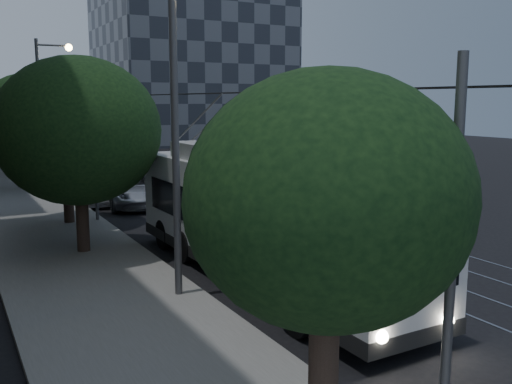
{
  "coord_description": "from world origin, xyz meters",
  "views": [
    {
      "loc": [
        -11.07,
        -15.13,
        5.39
      ],
      "look_at": [
        -0.58,
        3.96,
        1.87
      ],
      "focal_mm": 40.0,
      "sensor_mm": 36.0,
      "label": 1
    }
  ],
  "objects_px": {
    "car_white_d": "(70,162)",
    "streetlamp_far": "(46,98)",
    "trolleybus": "(258,219)",
    "car_white_b": "(88,172)",
    "pickup_silver": "(131,189)",
    "car_white_a": "(95,191)",
    "streetlamp_near": "(189,103)",
    "car_white_c": "(82,167)"
  },
  "relations": [
    {
      "from": "car_white_c",
      "to": "car_white_d",
      "type": "bearing_deg",
      "value": 114.33
    },
    {
      "from": "trolleybus",
      "to": "car_white_b",
      "type": "xyz_separation_m",
      "value": [
        0.1,
        23.37,
        -1.14
      ]
    },
    {
      "from": "car_white_c",
      "to": "trolleybus",
      "type": "bearing_deg",
      "value": -66.11
    },
    {
      "from": "trolleybus",
      "to": "car_white_b",
      "type": "relative_size",
      "value": 2.81
    },
    {
      "from": "trolleybus",
      "to": "car_white_c",
      "type": "xyz_separation_m",
      "value": [
        0.2,
        25.82,
        -1.09
      ]
    },
    {
      "from": "car_white_a",
      "to": "car_white_b",
      "type": "relative_size",
      "value": 0.85
    },
    {
      "from": "trolleybus",
      "to": "car_white_b",
      "type": "bearing_deg",
      "value": 88.59
    },
    {
      "from": "car_white_b",
      "to": "streetlamp_near",
      "type": "xyz_separation_m",
      "value": [
        -2.51,
        -23.95,
        4.63
      ]
    },
    {
      "from": "car_white_a",
      "to": "streetlamp_near",
      "type": "distance_m",
      "value": 16.36
    },
    {
      "from": "pickup_silver",
      "to": "streetlamp_far",
      "type": "relative_size",
      "value": 0.66
    },
    {
      "from": "car_white_d",
      "to": "streetlamp_near",
      "type": "xyz_separation_m",
      "value": [
        -2.61,
        -30.48,
        4.56
      ]
    },
    {
      "from": "trolleybus",
      "to": "pickup_silver",
      "type": "distance_m",
      "value": 13.94
    },
    {
      "from": "pickup_silver",
      "to": "car_white_c",
      "type": "distance_m",
      "value": 11.92
    },
    {
      "from": "car_white_d",
      "to": "car_white_c",
      "type": "bearing_deg",
      "value": -81.61
    },
    {
      "from": "trolleybus",
      "to": "streetlamp_far",
      "type": "height_order",
      "value": "streetlamp_far"
    },
    {
      "from": "car_white_a",
      "to": "car_white_b",
      "type": "bearing_deg",
      "value": 85.63
    },
    {
      "from": "car_white_a",
      "to": "car_white_b",
      "type": "distance_m",
      "value": 8.43
    },
    {
      "from": "car_white_c",
      "to": "streetlamp_near",
      "type": "relative_size",
      "value": 0.52
    },
    {
      "from": "car_white_d",
      "to": "streetlamp_near",
      "type": "height_order",
      "value": "streetlamp_near"
    },
    {
      "from": "car_white_b",
      "to": "streetlamp_near",
      "type": "relative_size",
      "value": 0.55
    },
    {
      "from": "pickup_silver",
      "to": "car_white_a",
      "type": "distance_m",
      "value": 1.99
    },
    {
      "from": "car_white_c",
      "to": "streetlamp_near",
      "type": "xyz_separation_m",
      "value": [
        -2.61,
        -26.4,
        4.58
      ]
    },
    {
      "from": "streetlamp_far",
      "to": "streetlamp_near",
      "type": "bearing_deg",
      "value": -90.16
    },
    {
      "from": "car_white_b",
      "to": "pickup_silver",
      "type": "bearing_deg",
      "value": -73.48
    },
    {
      "from": "car_white_b",
      "to": "streetlamp_far",
      "type": "height_order",
      "value": "streetlamp_far"
    },
    {
      "from": "streetlamp_near",
      "to": "pickup_silver",
      "type": "bearing_deg",
      "value": 79.76
    },
    {
      "from": "car_white_c",
      "to": "streetlamp_near",
      "type": "bearing_deg",
      "value": -71.33
    },
    {
      "from": "car_white_a",
      "to": "streetlamp_near",
      "type": "relative_size",
      "value": 0.46
    },
    {
      "from": "car_white_d",
      "to": "streetlamp_far",
      "type": "xyz_separation_m",
      "value": [
        -2.55,
        -7.01,
        4.76
      ]
    },
    {
      "from": "pickup_silver",
      "to": "car_white_a",
      "type": "xyz_separation_m",
      "value": [
        -1.6,
        1.18,
        -0.15
      ]
    },
    {
      "from": "trolleybus",
      "to": "streetlamp_far",
      "type": "xyz_separation_m",
      "value": [
        -2.35,
        22.89,
        3.69
      ]
    },
    {
      "from": "car_white_b",
      "to": "streetlamp_near",
      "type": "height_order",
      "value": "streetlamp_near"
    },
    {
      "from": "car_white_a",
      "to": "car_white_c",
      "type": "height_order",
      "value": "car_white_c"
    },
    {
      "from": "trolleybus",
      "to": "car_white_a",
      "type": "bearing_deg",
      "value": 94.14
    },
    {
      "from": "car_white_a",
      "to": "streetlamp_far",
      "type": "distance_m",
      "value": 9.23
    },
    {
      "from": "pickup_silver",
      "to": "streetlamp_near",
      "type": "bearing_deg",
      "value": -96.72
    },
    {
      "from": "car_white_d",
      "to": "car_white_b",
      "type": "bearing_deg",
      "value": -82.49
    },
    {
      "from": "streetlamp_far",
      "to": "car_white_a",
      "type": "bearing_deg",
      "value": -83.09
    },
    {
      "from": "pickup_silver",
      "to": "streetlamp_far",
      "type": "bearing_deg",
      "value": 109.33
    },
    {
      "from": "car_white_a",
      "to": "car_white_c",
      "type": "distance_m",
      "value": 10.86
    },
    {
      "from": "car_white_b",
      "to": "streetlamp_far",
      "type": "bearing_deg",
      "value": -152.87
    },
    {
      "from": "trolleybus",
      "to": "car_white_a",
      "type": "distance_m",
      "value": 15.19
    }
  ]
}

